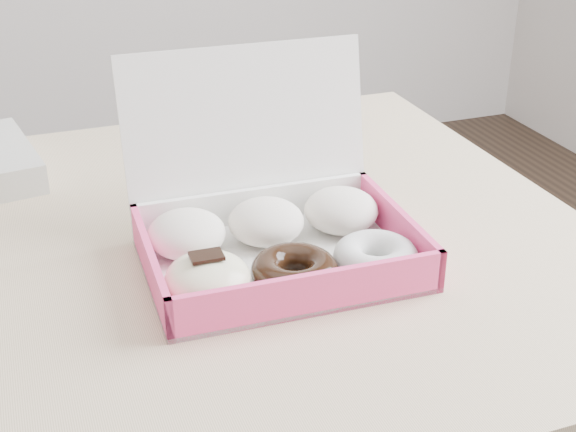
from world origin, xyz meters
name	(u,v)px	position (x,y,z in m)	size (l,w,h in m)	color
table	(70,323)	(0.00, 0.00, 0.67)	(1.20, 0.80, 0.75)	tan
donut_box	(272,232)	(0.22, -0.07, 0.78)	(0.29, 0.26, 0.20)	white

